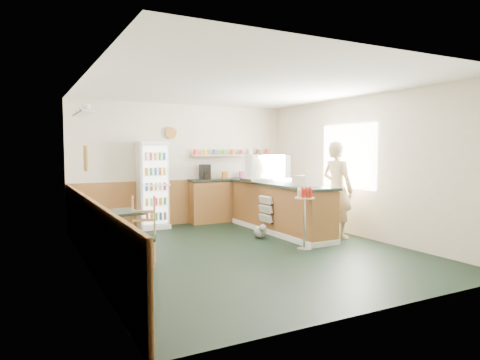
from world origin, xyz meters
TOP-DOWN VIEW (x-y plane):
  - ground at (0.00, 0.00)m, footprint 6.00×6.00m
  - room_envelope at (-0.23, 0.73)m, footprint 5.04×6.02m
  - service_counter at (1.35, 1.07)m, footprint 0.68×3.01m
  - back_counter at (1.19, 2.80)m, footprint 2.24×0.42m
  - drinks_fridge at (-0.78, 2.74)m, footprint 0.61×0.53m
  - display_case at (1.35, 1.62)m, footprint 0.97×0.51m
  - cash_register at (1.35, 0.16)m, footprint 0.35×0.37m
  - shopkeeper at (2.05, 0.13)m, footprint 0.54×0.68m
  - condiment_stand at (0.89, -0.40)m, footprint 0.33×0.33m
  - newspaper_rack at (0.99, 1.02)m, footprint 0.09×0.45m
  - cafe_table at (-2.05, 0.34)m, footprint 0.76×0.76m
  - cafe_chair at (-1.77, -0.04)m, footprint 0.47×0.48m
  - dog_doorstop at (0.71, 0.75)m, footprint 0.23×0.30m

SIDE VIEW (x-z plane):
  - ground at x=0.00m, z-range 0.00..0.00m
  - dog_doorstop at x=0.71m, z-range -0.01..0.27m
  - service_counter at x=1.35m, z-range -0.04..0.97m
  - newspaper_rack at x=0.99m, z-range 0.23..0.76m
  - cafe_chair at x=-1.77m, z-range 0.02..1.02m
  - cafe_table at x=-2.05m, z-range 0.15..0.90m
  - back_counter at x=1.19m, z-range -0.30..1.39m
  - condiment_stand at x=0.89m, z-range 0.20..1.23m
  - shopkeeper at x=2.05m, z-range 0.00..1.85m
  - drinks_fridge at x=-0.78m, z-range 0.00..1.86m
  - cash_register at x=1.35m, z-range 1.01..1.21m
  - display_case at x=1.35m, z-range 1.01..1.56m
  - room_envelope at x=-0.23m, z-range 0.16..2.88m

